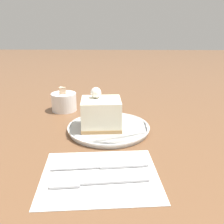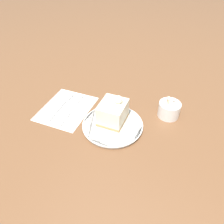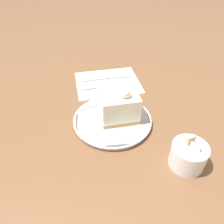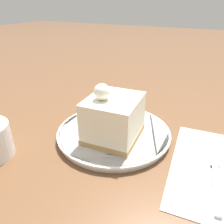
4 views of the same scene
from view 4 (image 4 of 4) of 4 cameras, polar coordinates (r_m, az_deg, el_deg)
name	(u,v)px [view 4 (image 4 of 4)]	position (r m, az deg, el deg)	size (l,w,h in m)	color
ground_plane	(92,140)	(0.41, -5.16, -7.40)	(4.00, 4.00, 0.00)	brown
plate	(114,133)	(0.42, 0.45, -5.39)	(0.21, 0.21, 0.01)	silver
cake_slice	(113,117)	(0.38, 0.33, -1.39)	(0.10, 0.11, 0.10)	#AD8451
knife	(215,159)	(0.40, 25.21, -11.13)	(0.03, 0.19, 0.00)	#B2B2B7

